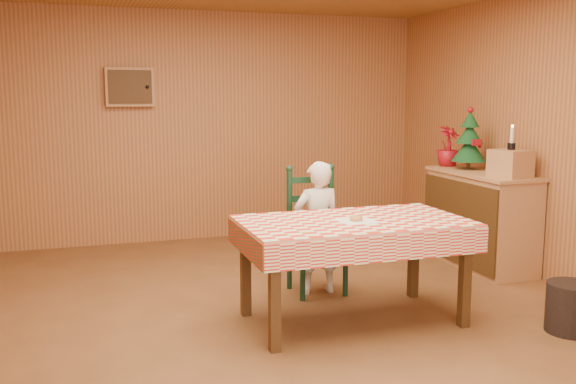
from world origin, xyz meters
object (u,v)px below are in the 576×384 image
Objects in this scene: crate at (510,163)px; christmas_tree at (469,141)px; shelf_unit at (480,219)px; ladder_chair at (315,233)px; seated_child at (317,228)px; storage_bin at (572,308)px; dining_table at (353,231)px.

christmas_tree is at bearing 90.00° from crate.
crate is at bearing -88.77° from shelf_unit.
ladder_chair is 0.08m from seated_child.
crate reaches higher than shelf_unit.
shelf_unit is 3.49× the size of storage_bin.
seated_child is 1.85m from shelf_unit.
seated_child is at bearing -170.75° from shelf_unit.
dining_table is at bearing -150.60° from shelf_unit.
shelf_unit reaches higher than dining_table.
christmas_tree is (-0.00, 0.65, 0.16)m from crate.
dining_table is 2.10m from shelf_unit.
shelf_unit is at bearing 91.23° from crate.
christmas_tree reaches higher than ladder_chair.
crate is 0.84× the size of storage_bin.
ladder_chair is 3.04× the size of storage_bin.
dining_table is at bearing -145.12° from christmas_tree.
christmas_tree is at bearing 77.33° from storage_bin.
dining_table is 1.53× the size of ladder_chair.
shelf_unit is 0.79m from christmas_tree.
crate is (1.83, -0.16, 0.55)m from ladder_chair.
christmas_tree is at bearing 14.97° from ladder_chair.
christmas_tree is (1.83, 1.28, 0.52)m from dining_table.
storage_bin is at bearing -26.91° from dining_table.
seated_child is 2.03m from storage_bin.
seated_child is (-0.00, -0.06, 0.06)m from ladder_chair.
dining_table is at bearing -161.10° from crate.
christmas_tree is at bearing -163.38° from seated_child.
shelf_unit is at bearing 7.50° from ladder_chair.
christmas_tree is at bearing 88.02° from shelf_unit.
dining_table is at bearing 153.09° from storage_bin.
crate reaches higher than seated_child.
christmas_tree reaches higher than storage_bin.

